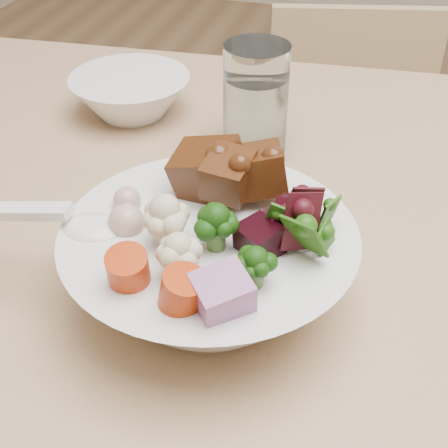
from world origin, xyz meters
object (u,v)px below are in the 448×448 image
object	(u,v)px
chair_far	(347,177)
side_bowl	(131,95)
dining_table	(395,321)
food_bowl	(212,260)
water_glass	(255,104)

from	to	relation	value
chair_far	side_bowl	size ratio (longest dim) A/B	4.79
side_bowl	dining_table	bearing A→B (deg)	-30.25
food_bowl	water_glass	world-z (taller)	food_bowl
food_bowl	dining_table	bearing A→B (deg)	28.84
dining_table	side_bowl	xyz separation A→B (m)	(-0.38, 0.22, 0.11)
chair_far	food_bowl	xyz separation A→B (m)	(-0.07, -0.78, 0.39)
water_glass	side_bowl	xyz separation A→B (m)	(-0.18, 0.05, -0.03)
dining_table	water_glass	distance (m)	0.30
dining_table	food_bowl	distance (m)	0.23
water_glass	side_bowl	bearing A→B (deg)	165.64
side_bowl	food_bowl	bearing A→B (deg)	-56.57
dining_table	water_glass	size ratio (longest dim) A/B	12.90
chair_far	side_bowl	xyz separation A→B (m)	(-0.28, -0.46, 0.37)
water_glass	dining_table	bearing A→B (deg)	-41.57
chair_far	water_glass	xyz separation A→B (m)	(-0.10, -0.51, 0.41)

